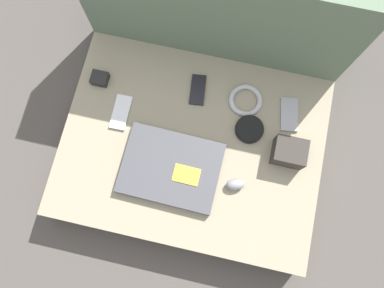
# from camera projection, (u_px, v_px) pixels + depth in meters

# --- Properties ---
(ground_plane) EXTENTS (8.00, 8.00, 0.00)m
(ground_plane) POSITION_uv_depth(u_px,v_px,m) (192.00, 154.00, 1.47)
(ground_plane) COLOR #4C4742
(couch_seat) EXTENTS (0.93, 0.71, 0.15)m
(couch_seat) POSITION_uv_depth(u_px,v_px,m) (192.00, 150.00, 1.40)
(couch_seat) COLOR gray
(couch_seat) RESTS_ON ground_plane
(couch_backrest) EXTENTS (0.93, 0.20, 0.58)m
(couch_backrest) POSITION_uv_depth(u_px,v_px,m) (221.00, 11.00, 1.29)
(couch_backrest) COLOR #60755B
(couch_backrest) RESTS_ON ground_plane
(laptop) EXTENTS (0.34, 0.26, 0.03)m
(laptop) POSITION_uv_depth(u_px,v_px,m) (171.00, 168.00, 1.30)
(laptop) COLOR #47474C
(laptop) RESTS_ON couch_seat
(computer_mouse) EXTENTS (0.07, 0.05, 0.04)m
(computer_mouse) POSITION_uv_depth(u_px,v_px,m) (235.00, 185.00, 1.28)
(computer_mouse) COLOR gray
(computer_mouse) RESTS_ON couch_seat
(speaker_puck) EXTENTS (0.10, 0.10, 0.03)m
(speaker_puck) POSITION_uv_depth(u_px,v_px,m) (249.00, 129.00, 1.33)
(speaker_puck) COLOR black
(speaker_puck) RESTS_ON couch_seat
(phone_silver) EXTENTS (0.07, 0.12, 0.01)m
(phone_silver) POSITION_uv_depth(u_px,v_px,m) (198.00, 90.00, 1.37)
(phone_silver) COLOR black
(phone_silver) RESTS_ON couch_seat
(phone_black) EXTENTS (0.06, 0.13, 0.01)m
(phone_black) POSITION_uv_depth(u_px,v_px,m) (121.00, 112.00, 1.35)
(phone_black) COLOR silver
(phone_black) RESTS_ON couch_seat
(phone_small) EXTENTS (0.08, 0.13, 0.01)m
(phone_small) POSITION_uv_depth(u_px,v_px,m) (289.00, 114.00, 1.35)
(phone_small) COLOR #99999E
(phone_small) RESTS_ON couch_seat
(camera_pouch) EXTENTS (0.11, 0.09, 0.08)m
(camera_pouch) POSITION_uv_depth(u_px,v_px,m) (289.00, 152.00, 1.28)
(camera_pouch) COLOR #38332D
(camera_pouch) RESTS_ON couch_seat
(charger_brick) EXTENTS (0.06, 0.05, 0.03)m
(charger_brick) POSITION_uv_depth(u_px,v_px,m) (100.00, 79.00, 1.37)
(charger_brick) COLOR black
(charger_brick) RESTS_ON couch_seat
(cable_coil) EXTENTS (0.12, 0.12, 0.02)m
(cable_coil) POSITION_uv_depth(u_px,v_px,m) (246.00, 100.00, 1.36)
(cable_coil) COLOR #B2B2B7
(cable_coil) RESTS_ON couch_seat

